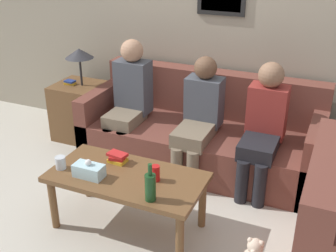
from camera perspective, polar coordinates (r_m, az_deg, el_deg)
ground_plane at (r=3.93m, az=1.71°, el=-8.34°), size 16.00×16.00×0.00m
wall_back at (r=4.36m, az=7.21°, el=13.49°), size 9.00×0.08×2.60m
couch_main at (r=4.24m, az=4.59°, el=-1.15°), size 2.31×0.93×0.87m
coffee_table at (r=3.26m, az=-5.58°, el=-7.57°), size 1.19×0.60×0.48m
side_table_with_lamp at (r=4.82m, az=-11.87°, el=2.44°), size 0.50×0.50×1.03m
wine_bottle at (r=2.88m, az=-2.41°, el=-8.19°), size 0.08×0.08×0.28m
drinking_glass at (r=3.37m, az=-14.35°, el=-4.84°), size 0.08×0.08×0.10m
book_stack at (r=3.38m, az=-6.86°, el=-4.26°), size 0.17×0.12×0.08m
soda_can at (r=3.12m, az=-1.71°, el=-6.41°), size 0.07×0.07×0.12m
tissue_box at (r=3.22m, az=-10.67°, el=-5.92°), size 0.23×0.12×0.14m
person_left at (r=4.23m, az=-5.29°, el=4.02°), size 0.34×0.57×1.20m
person_middle at (r=3.93m, az=4.25°, el=1.55°), size 0.34×0.66×1.12m
person_right at (r=3.79m, az=12.84°, el=0.31°), size 0.34×0.63×1.14m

